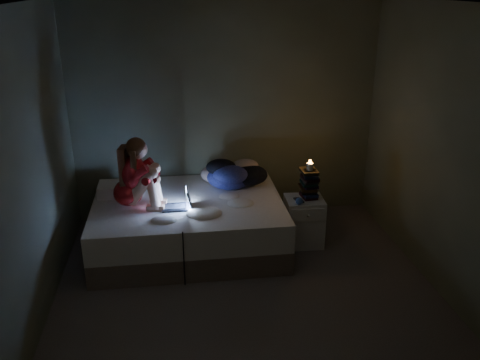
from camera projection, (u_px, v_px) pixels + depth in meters
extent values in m
cube|color=#453F3E|center=(249.00, 300.00, 4.67)|extent=(3.60, 3.80, 0.02)
cube|color=silver|center=(252.00, 2.00, 3.71)|extent=(3.60, 3.80, 0.02)
cube|color=#474E3E|center=(225.00, 113.00, 5.95)|extent=(3.60, 0.02, 2.60)
cube|color=#474E3E|center=(311.00, 304.00, 2.43)|extent=(3.60, 0.02, 2.60)
cube|color=#474E3E|center=(24.00, 179.00, 3.96)|extent=(0.02, 3.80, 2.60)
cube|color=#474E3E|center=(454.00, 159.00, 4.42)|extent=(0.02, 3.80, 2.60)
cube|color=white|center=(119.00, 189.00, 5.55)|extent=(0.43, 0.31, 0.13)
cube|color=silver|center=(304.00, 221.00, 5.58)|extent=(0.43, 0.38, 0.55)
cylinder|color=beige|center=(310.00, 168.00, 5.39)|extent=(0.07, 0.07, 0.08)
cube|color=black|center=(299.00, 200.00, 5.42)|extent=(0.10, 0.15, 0.01)
sphere|color=#315094|center=(300.00, 201.00, 5.32)|extent=(0.08, 0.08, 0.08)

